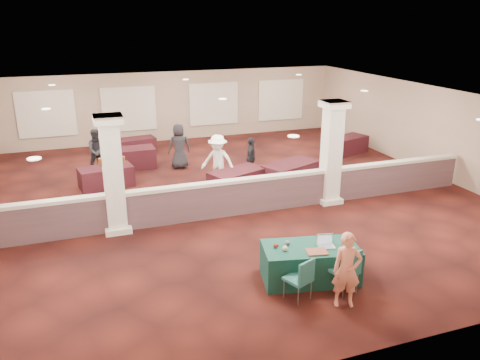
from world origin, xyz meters
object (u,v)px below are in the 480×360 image
object	(u,v)px
conf_chair_side	(301,276)
far_table_back_left	(130,158)
near_table	(310,263)
far_table_back_center	(136,146)
attendee_a	(98,151)
far_table_front_right	(291,174)
far_table_back_right	(346,145)
far_table_front_center	(237,181)
attendee_c	(251,158)
attendee_b	(218,161)
far_table_front_left	(106,177)
woman	(347,270)
attendee_d	(179,146)
conf_chair_main	(347,268)

from	to	relation	value
conf_chair_side	far_table_back_left	size ratio (longest dim) A/B	0.50
near_table	far_table_back_center	bearing A→B (deg)	112.83
attendee_a	far_table_back_center	bearing A→B (deg)	39.88
far_table_front_right	far_table_back_right	bearing A→B (deg)	36.09
conf_chair_side	far_table_back_left	bearing A→B (deg)	79.60
far_table_back_left	far_table_front_center	bearing A→B (deg)	-51.67
attendee_c	attendee_b	bearing A→B (deg)	138.44
far_table_back_right	attendee_b	bearing A→B (deg)	-161.16
far_table_front_left	far_table_front_center	bearing A→B (deg)	-25.15
far_table_back_left	attendee_c	world-z (taller)	attendee_c
attendee_c	far_table_back_right	bearing A→B (deg)	-41.84
near_table	far_table_back_left	xyz separation A→B (m)	(-2.79, 9.64, -0.01)
conf_chair_side	far_table_back_center	world-z (taller)	conf_chair_side
conf_chair_side	far_table_back_center	xyz separation A→B (m)	(-1.73, 12.39, -0.24)
near_table	far_table_front_center	size ratio (longest dim) A/B	1.12
far_table_front_center	attendee_b	distance (m)	1.00
far_table_front_left	far_table_back_left	world-z (taller)	far_table_back_left
far_table_front_right	woman	bearing A→B (deg)	-106.30
far_table_front_center	far_table_back_right	bearing A→B (deg)	26.00
attendee_d	far_table_back_center	bearing A→B (deg)	-61.46
far_table_front_left	far_table_front_center	size ratio (longest dim) A/B	0.95
near_table	far_table_back_right	size ratio (longest dim) A/B	1.15
attendee_d	conf_chair_side	bearing A→B (deg)	95.29
conf_chair_main	far_table_back_right	xyz separation A→B (m)	(5.75, 9.45, -0.24)
far_table_front_center	far_table_back_left	xyz separation A→B (m)	(-3.05, 3.86, 0.01)
far_table_front_center	attendee_c	world-z (taller)	attendee_c
far_table_front_right	attendee_a	xyz separation A→B (m)	(-6.19, 3.70, 0.42)
far_table_front_center	attendee_b	bearing A→B (deg)	121.21
woman	far_table_back_center	bearing A→B (deg)	119.85
far_table_front_right	attendee_b	xyz separation A→B (m)	(-2.41, 0.72, 0.51)
far_table_back_left	near_table	bearing A→B (deg)	-73.85
far_table_back_left	attendee_c	xyz separation A→B (m)	(4.00, -2.66, 0.37)
far_table_back_center	attendee_a	bearing A→B (deg)	-126.91
far_table_front_left	far_table_back_left	size ratio (longest dim) A/B	0.92
far_table_back_left	conf_chair_side	bearing A→B (deg)	-77.81
far_table_front_left	conf_chair_main	bearing A→B (deg)	-63.20
conf_chair_main	attendee_d	xyz separation A→B (m)	(-1.44, 9.75, 0.27)
near_table	conf_chair_main	xyz separation A→B (m)	(0.46, -0.78, 0.20)
far_table_back_right	attendee_b	world-z (taller)	attendee_b
woman	far_table_back_left	size ratio (longest dim) A/B	0.83
far_table_back_left	far_table_back_right	bearing A→B (deg)	-6.11
near_table	woman	bearing A→B (deg)	-67.46
far_table_back_right	attendee_a	distance (m)	10.21
near_table	attendee_a	distance (m)	10.28
conf_chair_side	far_table_back_center	size ratio (longest dim) A/B	0.59
conf_chair_main	attendee_a	xyz separation A→B (m)	(-4.42, 10.25, 0.22)
far_table_front_left	far_table_back_right	size ratio (longest dim) A/B	0.98
far_table_back_center	attendee_a	world-z (taller)	attendee_a
conf_chair_main	far_table_front_left	bearing A→B (deg)	101.23
far_table_back_left	far_table_back_center	distance (m)	2.12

